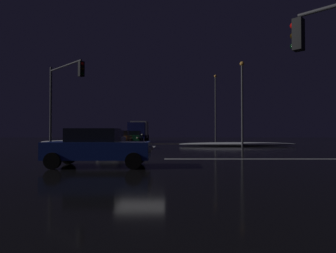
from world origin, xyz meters
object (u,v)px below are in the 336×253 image
sedan_white (111,139)px  sedan_blue_crossing (96,147)px  sedan_green (133,137)px  sedan_orange (120,138)px  box_truck (138,130)px  traffic_signal_nw (61,89)px  streetlamp_right_near (241,97)px  streetlamp_right_far (214,103)px

sedan_white → sedan_blue_crossing: same height
sedan_green → sedan_orange: bearing=-96.1°
sedan_white → box_truck: size_ratio=0.52×
sedan_blue_crossing → traffic_signal_nw: size_ratio=0.65×
sedan_blue_crossing → streetlamp_right_near: bearing=58.2°
box_truck → sedan_orange: bearing=-92.4°
sedan_white → traffic_signal_nw: bearing=-135.5°
sedan_green → streetlamp_right_near: (11.71, -8.53, 4.09)m
streetlamp_right_far → streetlamp_right_near: bearing=-90.0°
sedan_orange → sedan_blue_crossing: 19.08m
sedan_blue_crossing → streetlamp_right_near: (10.25, 16.53, 4.09)m
streetlamp_right_near → streetlamp_right_far: streetlamp_right_far is taller
sedan_orange → sedan_blue_crossing: bearing=-83.7°
sedan_blue_crossing → streetlamp_right_near: 19.88m
sedan_green → traffic_signal_nw: bearing=-103.6°
sedan_orange → sedan_blue_crossing: same height
sedan_orange → sedan_blue_crossing: size_ratio=1.00×
traffic_signal_nw → streetlamp_right_far: bearing=55.9°
sedan_white → streetlamp_right_near: size_ratio=0.51×
streetlamp_right_near → streetlamp_right_far: size_ratio=0.82×
traffic_signal_nw → streetlamp_right_far: (15.37, 22.66, 1.21)m
traffic_signal_nw → sedan_white: bearing=44.5°
sedan_orange → traffic_signal_nw: traffic_signal_nw is taller
sedan_blue_crossing → sedan_orange: bearing=96.3°
streetlamp_right_far → sedan_orange: bearing=-132.3°
box_truck → streetlamp_right_far: bearing=1.1°
sedan_orange → box_truck: (0.57, 13.34, 0.91)m
sedan_green → sedan_blue_crossing: 25.10m
sedan_blue_crossing → traffic_signal_nw: (-5.11, 9.87, 3.85)m
traffic_signal_nw → streetlamp_right_near: bearing=23.4°
traffic_signal_nw → streetlamp_right_near: size_ratio=0.79×
sedan_green → sedan_blue_crossing: (1.45, -25.06, 0.00)m
streetlamp_right_near → sedan_orange: bearing=168.9°
sedan_white → sedan_orange: bearing=91.8°
sedan_orange → sedan_green: same height
sedan_orange → streetlamp_right_far: bearing=47.7°
box_truck → streetlamp_right_near: bearing=-53.2°
sedan_white → sedan_blue_crossing: (1.92, -13.01, 0.00)m
sedan_green → traffic_signal_nw: size_ratio=0.65×
sedan_orange → traffic_signal_nw: bearing=-108.3°
sedan_orange → traffic_signal_nw: size_ratio=0.65×
sedan_orange → sedan_green: bearing=83.9°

